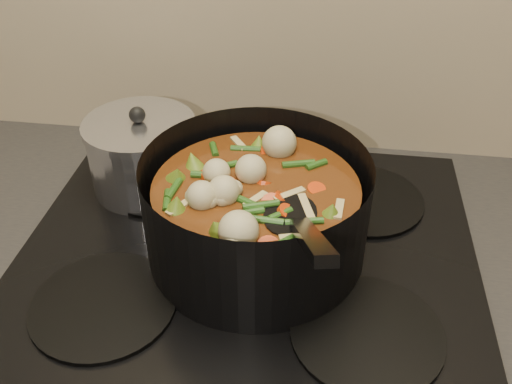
# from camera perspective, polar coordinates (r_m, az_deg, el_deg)

# --- Properties ---
(stovetop) EXTENTS (0.62, 0.54, 0.03)m
(stovetop) POSITION_cam_1_polar(r_m,az_deg,el_deg) (0.80, -0.80, -6.06)
(stovetop) COLOR black
(stovetop) RESTS_ON counter
(stockpot) EXTENTS (0.29, 0.38, 0.21)m
(stockpot) POSITION_cam_1_polar(r_m,az_deg,el_deg) (0.74, 0.03, -2.09)
(stockpot) COLOR black
(stockpot) RESTS_ON stovetop
(saucepan) EXTENTS (0.17, 0.17, 0.14)m
(saucepan) POSITION_cam_1_polar(r_m,az_deg,el_deg) (0.89, -11.26, 3.73)
(saucepan) COLOR silver
(saucepan) RESTS_ON stovetop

